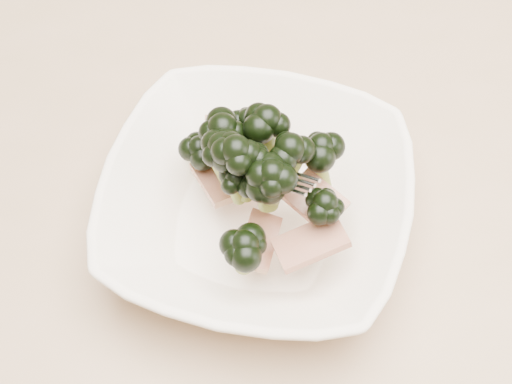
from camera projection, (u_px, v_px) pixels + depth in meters
dining_table at (369, 242)px, 0.73m from camera, size 1.20×0.80×0.75m
broccoli_dish at (256, 197)px, 0.59m from camera, size 0.31×0.31×0.13m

